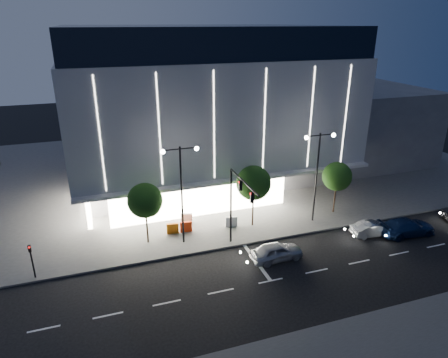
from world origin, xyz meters
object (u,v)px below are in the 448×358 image
tree_right (337,178)px  barrier_b (187,218)px  street_lamp_east (318,165)px  street_lamp_west (181,181)px  tree_mid (254,185)px  barrier_d (231,222)px  car_lead (277,252)px  barrier_c (173,228)px  traffic_mast (237,198)px  tree_left (145,202)px  car_third (407,227)px  barrier_a (186,227)px  ped_signal_far (31,258)px  car_second (373,229)px

tree_right → barrier_b: bearing=170.7°
street_lamp_east → barrier_b: bearing=163.8°
street_lamp_west → tree_mid: 7.28m
street_lamp_west → barrier_d: (5.00, 1.40, -5.31)m
car_lead → barrier_c: bearing=44.3°
traffic_mast → tree_mid: bearing=50.6°
tree_left → street_lamp_west: bearing=-18.9°
traffic_mast → street_lamp_east: (9.00, 2.66, 0.93)m
car_third → barrier_d: (-14.88, 6.42, -0.13)m
barrier_b → barrier_a: bearing=-87.3°
barrier_d → car_third: bearing=-13.0°
street_lamp_west → barrier_c: size_ratio=8.18×
street_lamp_east → barrier_d: 9.70m
ped_signal_far → car_lead: size_ratio=0.67×
car_second → car_third: (3.03, -0.91, 0.11)m
tree_mid → ped_signal_far: bearing=-172.4°
barrier_b → barrier_c: same height
traffic_mast → barrier_d: size_ratio=6.43×
traffic_mast → tree_mid: size_ratio=1.15×
street_lamp_east → car_third: street_lamp_east is taller
tree_left → car_third: size_ratio=1.06×
traffic_mast → barrier_a: bearing=127.0°
car_third → barrier_d: size_ratio=4.89×
barrier_c → tree_left: bearing=-153.1°
car_second → barrier_c: (-17.45, 5.96, -0.02)m
street_lamp_east → barrier_a: bearing=171.8°
car_second → barrier_c: size_ratio=3.71×
car_third → barrier_a: 20.40m
car_lead → car_second: size_ratio=1.09×
tree_left → tree_right: 19.00m
car_lead → barrier_b: 10.09m
tree_right → barrier_c: 16.95m
street_lamp_west → barrier_b: street_lamp_west is taller
tree_right → car_third: bearing=-57.4°
ped_signal_far → traffic_mast: bearing=-4.1°
street_lamp_east → barrier_a: street_lamp_east is taller
traffic_mast → car_second: traffic_mast is taller
tree_right → car_lead: bearing=-147.4°
street_lamp_west → street_lamp_east: same height
tree_right → barrier_b: tree_right is taller
street_lamp_west → barrier_d: 7.42m
street_lamp_east → tree_right: 3.81m
street_lamp_west → street_lamp_east: size_ratio=1.00×
car_second → barrier_d: size_ratio=3.71×
tree_mid → tree_right: (9.00, -0.00, -0.45)m
street_lamp_west → car_third: size_ratio=1.67×
car_third → barrier_c: car_third is taller
ped_signal_far → barrier_d: (17.00, 2.90, -1.24)m
traffic_mast → barrier_b: (-2.87, 6.12, -4.38)m
barrier_a → barrier_c: same height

